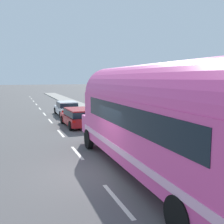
% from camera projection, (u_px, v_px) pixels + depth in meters
% --- Properties ---
extents(ground_plane, '(300.00, 300.00, 0.00)m').
position_uv_depth(ground_plane, '(94.00, 173.00, 10.10)').
color(ground_plane, '#565454').
extents(lane_markings, '(3.88, 80.00, 0.01)m').
position_uv_depth(lane_markings, '(81.00, 120.00, 23.17)').
color(lane_markings, silver).
rests_on(lane_markings, ground).
extents(sidewalk_slab, '(2.53, 90.00, 0.15)m').
position_uv_depth(sidewalk_slab, '(119.00, 123.00, 21.11)').
color(sidewalk_slab, gray).
rests_on(sidewalk_slab, ground).
extents(painted_bus, '(2.71, 12.73, 4.12)m').
position_uv_depth(painted_bus, '(158.00, 117.00, 9.04)').
color(painted_bus, '#EA4C9E').
rests_on(painted_bus, ground).
extents(car_lead, '(2.06, 4.39, 1.37)m').
position_uv_depth(car_lead, '(78.00, 116.00, 19.79)').
color(car_lead, '#A5191E').
rests_on(car_lead, ground).
extents(car_second, '(1.96, 4.79, 1.37)m').
position_uv_depth(car_second, '(67.00, 108.00, 25.79)').
color(car_second, white).
rests_on(car_second, ground).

